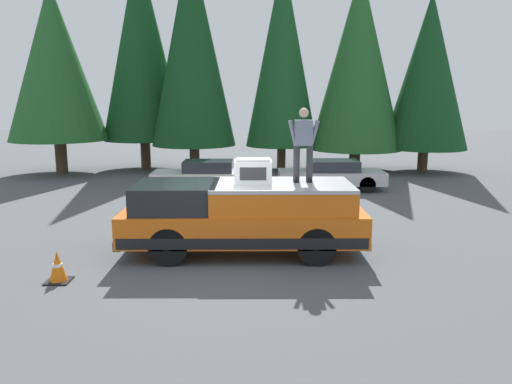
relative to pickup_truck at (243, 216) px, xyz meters
name	(u,v)px	position (x,y,z in m)	size (l,w,h in m)	color
ground_plane	(223,256)	(-0.27, 0.48, -0.87)	(90.00, 90.00, 0.00)	#4C4F51
pickup_truck	(243,216)	(0.00, 0.00, 0.00)	(2.01, 5.54, 1.65)	orange
compressor_unit	(253,171)	(0.03, -0.22, 1.05)	(0.65, 0.84, 0.56)	silver
person_on_truck_bed	(303,143)	(0.20, -1.38, 1.68)	(0.29, 0.72, 1.69)	#333338
parked_car_silver	(332,175)	(8.14, -3.31, -0.29)	(1.64, 4.10, 1.16)	silver
parked_car_white	(206,175)	(8.02, 1.60, -0.29)	(1.64, 4.10, 1.16)	white
traffic_cone	(58,268)	(-1.84, 3.62, -0.58)	(0.47, 0.47, 0.62)	black
conifer_far_left	(428,72)	(12.88, -8.49, 3.88)	(3.97, 3.97, 8.38)	#4C3826
conifer_left	(358,61)	(13.22, -5.24, 4.40)	(4.45, 4.45, 9.50)	#4C3826
conifer_center_left	(282,53)	(13.64, -1.65, 4.82)	(3.53, 3.53, 10.20)	#4C3826
conifer_center_right	(192,45)	(12.56, 2.57, 5.08)	(3.93, 3.93, 10.59)	#4C3826
conifer_right	(141,45)	(14.04, 5.22, 5.22)	(4.05, 4.05, 10.76)	#4C3826
conifer_far_right	(54,63)	(12.49, 8.91, 4.26)	(4.51, 4.51, 8.72)	#4C3826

